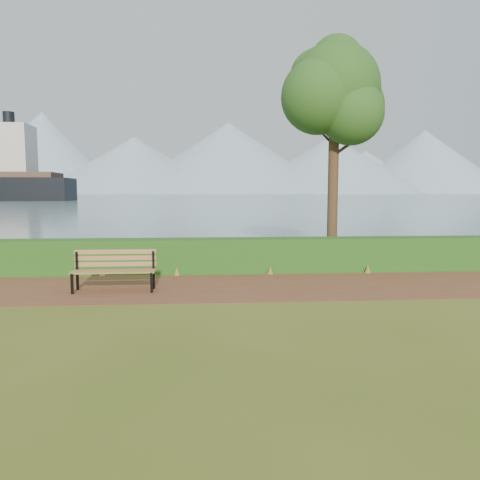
{
  "coord_description": "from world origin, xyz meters",
  "views": [
    {
      "loc": [
        -0.26,
        -11.26,
        2.41
      ],
      "look_at": [
        0.65,
        1.2,
        1.1
      ],
      "focal_mm": 35.0,
      "sensor_mm": 36.0,
      "label": 1
    }
  ],
  "objects": [
    {
      "name": "hedge",
      "position": [
        0.0,
        2.6,
        0.5
      ],
      "size": [
        32.0,
        0.85,
        1.0
      ],
      "primitive_type": "cube",
      "color": "#214C15",
      "rests_on": "ground"
    },
    {
      "name": "tree",
      "position": [
        4.1,
        4.58,
        5.67
      ],
      "size": [
        3.73,
        3.21,
        7.62
      ],
      "rotation": [
        0.0,
        0.0,
        0.26
      ],
      "color": "#392217",
      "rests_on": "ground"
    },
    {
      "name": "ground",
      "position": [
        0.0,
        0.0,
        0.0
      ],
      "size": [
        140.0,
        140.0,
        0.0
      ],
      "primitive_type": "plane",
      "color": "#4E5D1A",
      "rests_on": "ground"
    },
    {
      "name": "path",
      "position": [
        0.0,
        0.3,
        0.01
      ],
      "size": [
        40.0,
        3.4,
        0.01
      ],
      "primitive_type": "cube",
      "color": "brown",
      "rests_on": "ground"
    },
    {
      "name": "bench",
      "position": [
        -2.48,
        0.1,
        0.57
      ],
      "size": [
        1.97,
        0.59,
        0.99
      ],
      "rotation": [
        0.0,
        0.0,
        0.0
      ],
      "color": "black",
      "rests_on": "ground"
    },
    {
      "name": "water",
      "position": [
        0.0,
        260.0,
        0.01
      ],
      "size": [
        700.0,
        510.0,
        0.0
      ],
      "primitive_type": "cube",
      "color": "slate",
      "rests_on": "ground"
    },
    {
      "name": "mountains",
      "position": [
        -9.17,
        406.05,
        27.7
      ],
      "size": [
        585.0,
        190.0,
        70.0
      ],
      "color": "#849BB0",
      "rests_on": "ground"
    }
  ]
}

